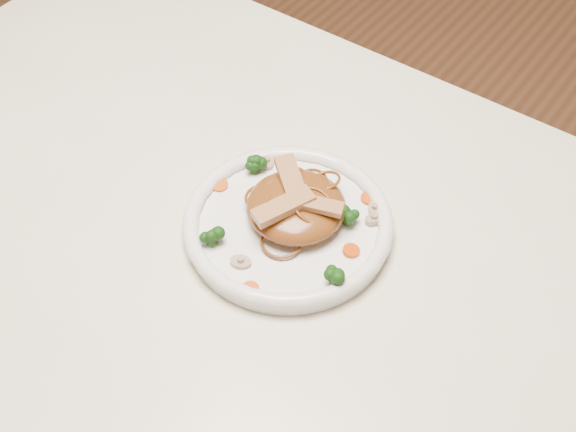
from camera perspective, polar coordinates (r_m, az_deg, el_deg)
The scene contains 19 objects.
table at distance 1.05m, azimuth -3.98°, elevation -3.77°, with size 1.20×0.80×0.75m.
plate at distance 0.96m, azimuth 0.00°, elevation -0.87°, with size 0.26×0.26×0.02m, color white.
noodle_mound at distance 0.94m, azimuth 0.60°, elevation 0.70°, with size 0.12×0.12×0.04m, color brown.
chicken_a at distance 0.91m, azimuth 2.23°, elevation 0.82°, with size 0.06×0.02×0.01m, color tan.
chicken_b at distance 0.94m, azimuth 0.26°, elevation 2.62°, with size 0.08×0.02×0.01m, color tan.
chicken_c at distance 0.91m, azimuth -0.32°, elevation 0.70°, with size 0.08×0.02×0.01m, color tan.
broccoli_0 at distance 0.94m, azimuth 4.43°, elevation 0.10°, with size 0.02×0.02×0.03m, color #15470E, non-canonical shape.
broccoli_1 at distance 1.00m, azimuth -2.49°, elevation 3.81°, with size 0.02×0.02×0.03m, color #15470E, non-canonical shape.
broccoli_2 at distance 0.92m, azimuth -5.64°, elevation -1.47°, with size 0.02×0.02×0.03m, color #15470E, non-canonical shape.
broccoli_3 at distance 0.88m, azimuth 3.57°, elevation -4.25°, with size 0.03×0.03×0.03m, color #15470E, non-canonical shape.
carrot_0 at distance 0.98m, azimuth 5.97°, elevation 1.32°, with size 0.02×0.02×0.01m, color #DB5008.
carrot_1 at distance 0.99m, azimuth -5.06°, elevation 2.30°, with size 0.02×0.02×0.01m, color #DB5008.
carrot_2 at distance 0.92m, azimuth 4.66°, elevation -2.55°, with size 0.02×0.02×0.01m, color #DB5008.
carrot_3 at distance 1.00m, azimuth 1.45°, elevation 2.93°, with size 0.02×0.02×0.01m, color #DB5008.
carrot_4 at distance 0.89m, azimuth -2.79°, elevation -5.40°, with size 0.02×0.02×0.01m, color #DB5008.
mushroom_0 at distance 0.91m, azimuth -3.50°, elevation -3.39°, with size 0.03×0.03×0.01m, color tan.
mushroom_1 at distance 0.96m, azimuth 6.33°, elevation -0.22°, with size 0.03×0.03×0.01m, color tan.
mushroom_2 at distance 1.02m, azimuth -1.56°, elevation 3.97°, with size 0.03×0.03×0.01m, color tan.
mushroom_3 at distance 0.97m, azimuth 6.39°, elevation 0.50°, with size 0.02×0.02×0.01m, color tan.
Camera 1 is at (0.44, -0.48, 1.48)m, focal length 48.44 mm.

